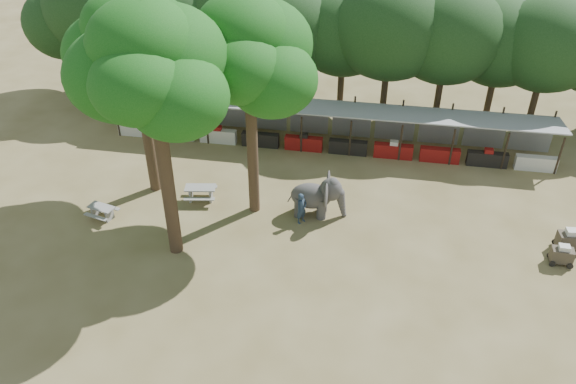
% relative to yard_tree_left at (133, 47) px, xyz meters
% --- Properties ---
extents(ground, '(100.00, 100.00, 0.00)m').
position_rel_yard_tree_left_xyz_m(ground, '(9.13, -7.19, -8.20)').
color(ground, brown).
rests_on(ground, ground).
extents(vendor_stalls, '(28.00, 2.99, 2.80)m').
position_rel_yard_tree_left_xyz_m(vendor_stalls, '(9.13, 6.65, -7.02)').
color(vendor_stalls, gray).
rests_on(vendor_stalls, ground).
extents(yard_tree_left, '(7.10, 6.90, 11.02)m').
position_rel_yard_tree_left_xyz_m(yard_tree_left, '(0.00, 0.00, 0.00)').
color(yard_tree_left, '#332316').
rests_on(yard_tree_left, ground).
extents(yard_tree_center, '(7.10, 6.90, 12.04)m').
position_rel_yard_tree_left_xyz_m(yard_tree_center, '(3.00, -5.00, 1.01)').
color(yard_tree_center, '#332316').
rests_on(yard_tree_center, ground).
extents(yard_tree_back, '(7.10, 6.90, 11.36)m').
position_rel_yard_tree_left_xyz_m(yard_tree_back, '(6.00, -1.00, 0.34)').
color(yard_tree_back, '#332316').
rests_on(yard_tree_back, ground).
extents(backdrop_trees, '(46.46, 5.95, 8.33)m').
position_rel_yard_tree_left_xyz_m(backdrop_trees, '(9.13, 11.81, -2.69)').
color(backdrop_trees, '#332316').
rests_on(backdrop_trees, ground).
extents(elephant, '(3.01, 2.32, 2.31)m').
position_rel_yard_tree_left_xyz_m(elephant, '(9.52, -1.04, -7.04)').
color(elephant, '#3B3939').
rests_on(elephant, ground).
extents(handler, '(0.71, 0.75, 1.73)m').
position_rel_yard_tree_left_xyz_m(handler, '(8.79, -1.89, -7.34)').
color(handler, '#26384C').
rests_on(handler, ground).
extents(picnic_table_near, '(1.68, 1.58, 0.70)m').
position_rel_yard_tree_left_xyz_m(picnic_table_near, '(-1.57, -3.35, -7.74)').
color(picnic_table_near, gray).
rests_on(picnic_table_near, ground).
extents(picnic_table_far, '(1.89, 1.75, 0.83)m').
position_rel_yard_tree_left_xyz_m(picnic_table_far, '(3.03, -0.84, -7.66)').
color(picnic_table_far, gray).
rests_on(picnic_table_far, ground).
extents(cart_front, '(1.11, 0.75, 1.06)m').
position_rel_yard_tree_left_xyz_m(cart_front, '(21.35, -2.97, -7.68)').
color(cart_front, '#393026').
rests_on(cart_front, ground).
extents(cart_back, '(1.31, 0.92, 1.22)m').
position_rel_yard_tree_left_xyz_m(cart_back, '(21.92, -1.85, -7.60)').
color(cart_back, '#393026').
rests_on(cart_back, ground).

